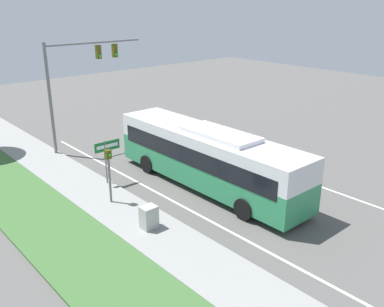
{
  "coord_description": "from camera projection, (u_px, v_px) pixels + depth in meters",
  "views": [
    {
      "loc": [
        -15.79,
        -13.22,
        9.69
      ],
      "look_at": [
        -1.3,
        3.33,
        1.71
      ],
      "focal_mm": 40.0,
      "sensor_mm": 36.0,
      "label": 1
    }
  ],
  "objects": [
    {
      "name": "pedestrian_signal",
      "position": [
        109.0,
        167.0,
        20.78
      ],
      "size": [
        0.28,
        0.34,
        2.86
      ],
      "color": "slate",
      "rests_on": "ground_plane"
    },
    {
      "name": "utility_cabinet",
      "position": [
        149.0,
        217.0,
        18.81
      ],
      "size": [
        0.7,
        0.57,
        1.03
      ],
      "color": "#A8A8A3",
      "rests_on": "sidewalk"
    },
    {
      "name": "ground_plane",
      "position": [
        252.0,
        195.0,
        22.43
      ],
      "size": [
        80.0,
        80.0,
        0.0
      ],
      "primitive_type": "plane",
      "color": "#565451"
    },
    {
      "name": "street_sign",
      "position": [
        107.0,
        153.0,
        23.08
      ],
      "size": [
        1.52,
        0.08,
        2.55
      ],
      "color": "slate",
      "rests_on": "ground_plane"
    },
    {
      "name": "signal_gantry",
      "position": [
        77.0,
        73.0,
        27.74
      ],
      "size": [
        6.95,
        0.41,
        7.24
      ],
      "color": "slate",
      "rests_on": "ground_plane"
    },
    {
      "name": "sidewalk",
      "position": [
        158.0,
        234.0,
        18.57
      ],
      "size": [
        2.8,
        80.0,
        0.12
      ],
      "color": "gray",
      "rests_on": "ground_plane"
    },
    {
      "name": "bus",
      "position": [
        208.0,
        156.0,
        22.78
      ],
      "size": [
        2.78,
        12.33,
        3.35
      ],
      "color": "#2D8956",
      "rests_on": "ground_plane"
    },
    {
      "name": "lane_divider_far",
      "position": [
        294.0,
        177.0,
        24.66
      ],
      "size": [
        0.14,
        30.0,
        0.01
      ],
      "color": "silver",
      "rests_on": "ground_plane"
    },
    {
      "name": "grass_verge",
      "position": [
        92.0,
        262.0,
        16.59
      ],
      "size": [
        3.6,
        80.0,
        0.1
      ],
      "color": "#3D6633",
      "rests_on": "ground_plane"
    },
    {
      "name": "lane_divider_near",
      "position": [
        202.0,
        216.0,
        20.2
      ],
      "size": [
        0.14,
        30.0,
        0.01
      ],
      "color": "silver",
      "rests_on": "ground_plane"
    }
  ]
}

